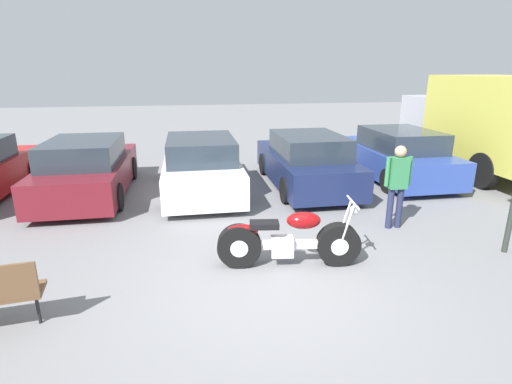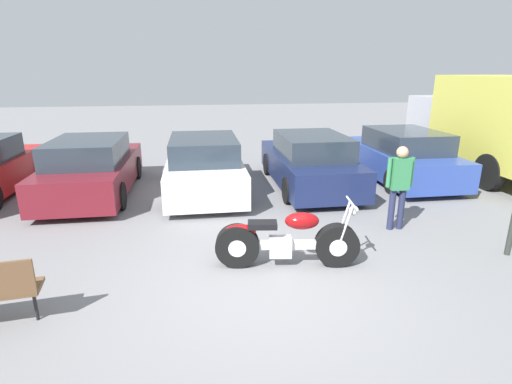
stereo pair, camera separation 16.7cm
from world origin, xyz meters
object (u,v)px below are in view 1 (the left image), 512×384
parked_car_maroon (88,170)px  parked_car_navy (306,162)px  delivery_truck (493,122)px  parked_car_white (201,166)px  motorcycle (287,240)px  person_standing (398,180)px  parked_car_blue (396,156)px

parked_car_maroon → parked_car_navy: size_ratio=1.00×
parked_car_navy → delivery_truck: size_ratio=0.74×
parked_car_white → parked_car_navy: 2.68m
motorcycle → parked_car_maroon: (-3.81, 4.32, 0.23)m
parked_car_maroon → person_standing: person_standing is taller
motorcycle → parked_car_white: size_ratio=0.52×
motorcycle → person_standing: person_standing is taller
parked_car_maroon → parked_car_navy: same height
parked_car_blue → parked_car_maroon: bearing=-178.4°
parked_car_maroon → delivery_truck: bearing=0.7°
parked_car_navy → delivery_truck: (5.46, 0.25, 0.88)m
motorcycle → parked_car_maroon: bearing=131.4°
person_standing → parked_car_maroon: bearing=153.0°
parked_car_maroon → parked_car_white: bearing=-2.7°
person_standing → delivery_truck: bearing=35.6°
person_standing → motorcycle: bearing=-154.3°
motorcycle → parked_car_white: (-1.13, 4.19, 0.23)m
parked_car_navy → parked_car_blue: (2.68, 0.34, 0.00)m
parked_car_white → person_standing: person_standing is taller
motorcycle → parked_car_maroon: size_ratio=0.52×
delivery_truck → person_standing: (-4.62, -3.30, -0.58)m
parked_car_white → delivery_truck: 8.19m
parked_car_white → delivery_truck: size_ratio=0.74×
parked_car_blue → parked_car_white: bearing=-176.2°
parked_car_maroon → motorcycle: bearing=-48.6°
motorcycle → parked_car_blue: parked_car_blue is taller
motorcycle → delivery_truck: delivery_truck is taller
parked_car_maroon → person_standing: (6.20, -3.17, 0.30)m
parked_car_maroon → parked_car_navy: 5.36m
parked_car_white → person_standing: (3.52, -3.04, 0.30)m
motorcycle → parked_car_navy: parked_car_navy is taller
motorcycle → parked_car_white: bearing=105.1°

